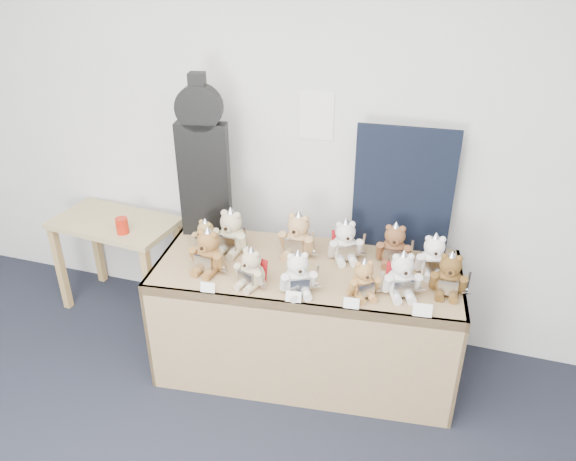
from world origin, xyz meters
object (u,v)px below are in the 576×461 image
(teddy_front_right, at_px, (364,280))
(teddy_back_centre_left, at_px, (298,236))
(guitar_case, at_px, (203,160))
(red_cup, at_px, (122,226))
(display_table, at_px, (305,297))
(teddy_back_end, at_px, (433,257))
(teddy_front_centre, at_px, (298,275))
(teddy_back_right, at_px, (394,246))
(teddy_back_centre_right, at_px, (345,242))
(teddy_front_left, at_px, (251,269))
(teddy_back_far_left, at_px, (206,237))
(teddy_front_far_left, at_px, (208,253))
(side_table, at_px, (116,236))
(teddy_front_far_right, at_px, (402,276))
(teddy_back_left, at_px, (231,233))
(teddy_front_end, at_px, (449,276))

(teddy_front_right, height_order, teddy_back_centre_left, teddy_back_centre_left)
(guitar_case, bearing_deg, red_cup, 179.67)
(display_table, distance_m, teddy_back_end, 0.77)
(red_cup, height_order, teddy_front_centre, teddy_front_centre)
(display_table, relative_size, teddy_back_right, 6.60)
(teddy_back_centre_right, bearing_deg, teddy_back_end, -25.91)
(red_cup, distance_m, teddy_front_left, 1.12)
(teddy_back_centre_left, distance_m, teddy_back_centre_right, 0.28)
(guitar_case, xyz_separation_m, teddy_back_end, (1.42, -0.06, -0.39))
(teddy_back_far_left, bearing_deg, teddy_back_centre_left, 34.89)
(teddy_back_centre_right, height_order, teddy_back_right, teddy_back_centre_right)
(teddy_back_far_left, bearing_deg, teddy_front_far_left, -38.78)
(red_cup, xyz_separation_m, teddy_front_centre, (1.32, -0.35, 0.09))
(teddy_front_centre, height_order, teddy_back_far_left, teddy_front_centre)
(side_table, height_order, teddy_front_centre, teddy_front_centre)
(side_table, relative_size, teddy_front_left, 3.46)
(teddy_front_far_right, relative_size, teddy_back_end, 1.03)
(teddy_back_left, bearing_deg, teddy_back_right, 13.14)
(display_table, bearing_deg, teddy_back_centre_right, 46.42)
(side_table, relative_size, teddy_front_end, 3.23)
(display_table, distance_m, red_cup, 1.33)
(teddy_back_end, distance_m, teddy_back_far_left, 1.35)
(teddy_front_far_left, distance_m, teddy_back_end, 1.27)
(display_table, distance_m, teddy_front_end, 0.83)
(teddy_front_far_left, bearing_deg, teddy_front_left, -6.60)
(side_table, height_order, teddy_front_right, teddy_front_right)
(teddy_back_far_left, bearing_deg, teddy_front_end, 20.94)
(teddy_front_centre, distance_m, teddy_front_right, 0.35)
(teddy_front_far_left, bearing_deg, teddy_front_right, 7.79)
(teddy_back_centre_right, bearing_deg, teddy_front_left, -159.32)
(display_table, distance_m, teddy_front_centre, 0.33)
(teddy_front_left, distance_m, teddy_back_right, 0.85)
(red_cup, height_order, teddy_back_right, teddy_back_right)
(side_table, xyz_separation_m, teddy_back_end, (2.15, -0.08, 0.27))
(teddy_front_right, xyz_separation_m, teddy_back_right, (0.10, 0.39, 0.02))
(teddy_front_centre, xyz_separation_m, teddy_front_end, (0.77, 0.23, -0.00))
(teddy_back_centre_right, height_order, teddy_back_far_left, teddy_back_centre_right)
(teddy_back_end, bearing_deg, teddy_back_centre_left, 170.42)
(display_table, distance_m, teddy_back_centre_right, 0.40)
(teddy_back_left, distance_m, teddy_back_centre_right, 0.69)
(display_table, xyz_separation_m, teddy_front_far_left, (-0.54, -0.13, 0.28))
(teddy_front_far_left, distance_m, teddy_front_right, 0.89)
(teddy_front_far_left, distance_m, teddy_back_far_left, 0.23)
(guitar_case, height_order, teddy_front_far_right, guitar_case)
(display_table, height_order, teddy_back_far_left, teddy_back_far_left)
(guitar_case, distance_m, teddy_back_centre_right, 0.99)
(teddy_front_left, xyz_separation_m, teddy_back_centre_left, (0.15, 0.39, 0.02))
(teddy_front_centre, bearing_deg, teddy_front_right, -14.67)
(teddy_front_far_left, xyz_separation_m, teddy_back_centre_left, (0.43, 0.33, 0.00))
(red_cup, bearing_deg, guitar_case, 11.59)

